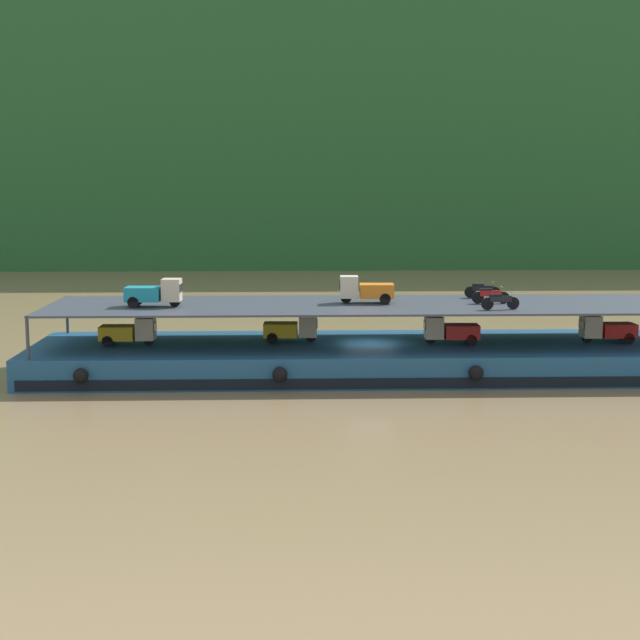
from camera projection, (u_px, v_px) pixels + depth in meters
name	position (u px, v px, depth m)	size (l,w,h in m)	color
ground_plane	(370.00, 372.00, 47.12)	(400.00, 400.00, 0.00)	olive
hillside_far_bank	(319.00, 94.00, 117.82)	(144.36, 35.52, 37.41)	#235628
cargo_barge	(370.00, 358.00, 46.99)	(33.88, 9.23, 1.50)	navy
cargo_rack	(370.00, 305.00, 46.63)	(32.28, 7.88, 2.00)	#383D47
mini_truck_lower_stern	(129.00, 331.00, 46.25)	(2.77, 1.26, 1.38)	gold
mini_truck_lower_aft	(292.00, 328.00, 47.22)	(2.79, 1.28, 1.38)	gold
mini_truck_lower_mid	(450.00, 330.00, 46.66)	(2.77, 1.26, 1.38)	red
mini_truck_lower_fore	(607.00, 329.00, 47.06)	(2.75, 1.22, 1.38)	red
mini_truck_upper_stern	(155.00, 293.00, 45.50)	(2.77, 1.26, 1.38)	teal
mini_truck_upper_mid	(366.00, 290.00, 46.89)	(2.78, 1.27, 1.38)	orange
motorcycle_upper_port	(500.00, 301.00, 44.43)	(1.89, 0.55, 0.87)	black
motorcycle_upper_centre	(490.00, 295.00, 46.77)	(1.90, 0.55, 0.87)	black
motorcycle_upper_stbd	(482.00, 290.00, 49.12)	(1.90, 0.55, 0.87)	black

